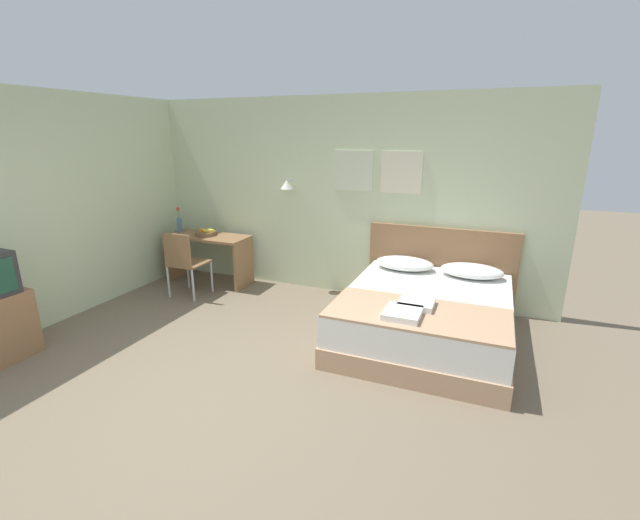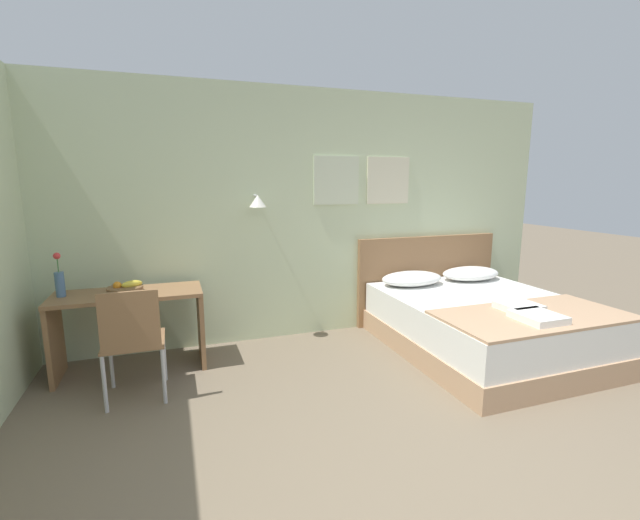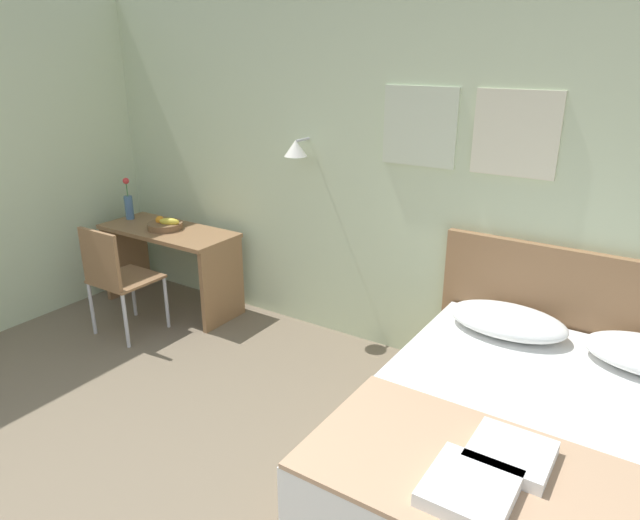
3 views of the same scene
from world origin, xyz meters
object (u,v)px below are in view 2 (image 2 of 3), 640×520
desk_chair (132,336)px  fruit_bowl (126,289)px  folded_towel_mid_bed (538,317)px  flower_vase (60,281)px  pillow_left (412,279)px  throw_blanket (534,315)px  bed (485,325)px  desk (130,315)px  headboard (427,279)px  pillow_right (471,273)px  folded_towel_near_foot (519,307)px

desk_chair → fruit_bowl: 0.67m
folded_towel_mid_bed → flower_vase: 4.01m
pillow_left → throw_blanket: bearing=-73.5°
bed → fruit_bowl: bearing=168.3°
desk → fruit_bowl: bearing=-159.2°
throw_blanket → desk_chair: bearing=168.6°
folded_towel_mid_bed → flower_vase: flower_vase is taller
fruit_bowl → flower_vase: bearing=175.4°
headboard → flower_vase: flower_vase is taller
throw_blanket → flower_vase: 4.07m
pillow_left → fruit_bowl: size_ratio=2.35×
pillow_left → flower_vase: size_ratio=1.88×
headboard → desk_chair: (-3.25, -0.99, 0.02)m
pillow_right → fruit_bowl: bearing=-179.1°
headboard → desk_chair: 3.39m
bed → desk: bearing=168.1°
pillow_left → pillow_right: bearing=0.0°
pillow_left → pillow_right: size_ratio=1.00×
bed → desk_chair: bearing=178.9°
bed → pillow_right: size_ratio=2.85×
folded_towel_near_foot → desk_chair: 3.25m
pillow_left → fruit_bowl: fruit_bowl is taller
desk → flower_vase: 0.63m
throw_blanket → fruit_bowl: fruit_bowl is taller
folded_towel_mid_bed → desk: (-3.20, 1.43, -0.08)m
bed → pillow_left: (-0.40, 0.75, 0.35)m
desk_chair → folded_towel_mid_bed: bearing=-14.3°
bed → folded_towel_mid_bed: 0.81m
pillow_right → headboard: bearing=143.1°
throw_blanket → desk_chair: (-3.25, 0.65, -0.01)m
fruit_bowl → flower_vase: flower_vase is taller
flower_vase → desk: bearing=-3.7°
pillow_right → flower_vase: 4.24m
headboard → folded_towel_mid_bed: (-0.11, -1.78, 0.07)m
pillow_right → folded_towel_mid_bed: size_ratio=1.99×
headboard → folded_towel_near_foot: (-0.03, -1.50, 0.07)m
headboard → fruit_bowl: headboard is taller
pillow_left → fruit_bowl: (-2.93, -0.06, 0.15)m
desk → pillow_left: bearing=1.1°
folded_towel_mid_bed → desk_chair: desk_chair is taller
bed → headboard: (0.00, 1.05, 0.25)m
throw_blanket → desk: desk is taller
headboard → folded_towel_near_foot: 1.50m
headboard → pillow_left: size_ratio=2.57×
pillow_left → desk_chair: size_ratio=0.78×
throw_blanket → flower_vase: flower_vase is taller
pillow_left → folded_towel_mid_bed: (0.29, -1.49, -0.02)m
fruit_bowl → folded_towel_near_foot: bearing=-19.1°
throw_blanket → folded_towel_mid_bed: (-0.11, -0.14, 0.04)m
desk_chair → desk: bearing=96.0°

